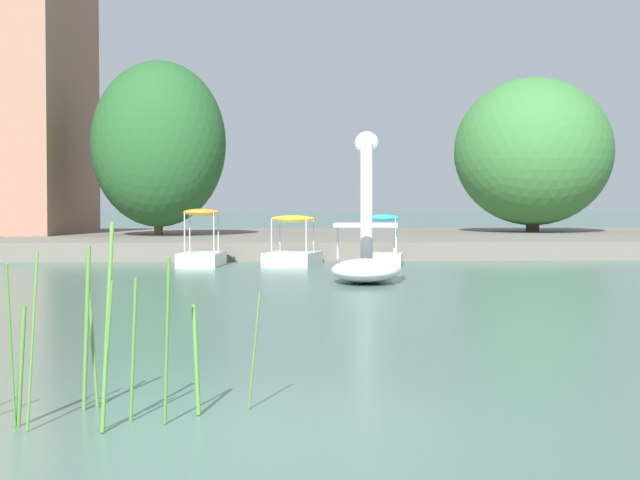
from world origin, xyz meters
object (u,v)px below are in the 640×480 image
object	(u,v)px
tree_willow_near_path	(158,144)
tree_willow_overhanging	(533,152)
pedal_boat_orange	(202,250)
pedal_boat_cyan	(383,251)
swan_boat	(366,252)
pedal_boat_yellow	(293,250)

from	to	relation	value
tree_willow_near_path	tree_willow_overhanging	bearing A→B (deg)	13.49
pedal_boat_orange	pedal_boat_cyan	size ratio (longest dim) A/B	1.02
swan_boat	pedal_boat_orange	distance (m)	7.35
swan_boat	pedal_boat_orange	xyz separation A→B (m)	(-3.97, 6.18, -0.24)
pedal_boat_cyan	pedal_boat_orange	bearing A→B (deg)	179.69
swan_boat	pedal_boat_cyan	size ratio (longest dim) A/B	1.64
pedal_boat_yellow	tree_willow_overhanging	distance (m)	16.69
swan_boat	tree_willow_overhanging	bearing A→B (deg)	64.72
tree_willow_near_path	pedal_boat_cyan	bearing A→B (deg)	-51.87
pedal_boat_cyan	tree_willow_overhanging	xyz separation A→B (m)	(7.79, 12.76, 3.48)
pedal_boat_orange	pedal_boat_yellow	world-z (taller)	pedal_boat_orange
swan_boat	pedal_boat_cyan	bearing A→B (deg)	79.47
pedal_boat_cyan	tree_willow_overhanging	distance (m)	15.35
pedal_boat_yellow	pedal_boat_orange	bearing A→B (deg)	-177.88
swan_boat	pedal_boat_yellow	size ratio (longest dim) A/B	1.46
pedal_boat_cyan	tree_willow_near_path	distance (m)	12.17
pedal_boat_orange	pedal_boat_yellow	xyz separation A→B (m)	(2.56, 0.09, 0.01)
pedal_boat_cyan	tree_willow_overhanging	size ratio (longest dim) A/B	0.27
swan_boat	pedal_boat_orange	size ratio (longest dim) A/B	1.60
swan_boat	pedal_boat_orange	world-z (taller)	swan_boat
tree_willow_near_path	tree_willow_overhanging	distance (m)	15.41
pedal_boat_orange	tree_willow_near_path	size ratio (longest dim) A/B	0.29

